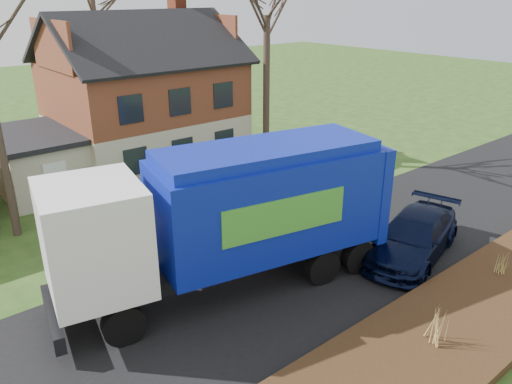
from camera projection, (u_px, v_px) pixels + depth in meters
ground at (293, 271)px, 17.23m from camera, size 120.00×120.00×0.00m
road at (293, 271)px, 17.22m from camera, size 80.00×7.00×0.02m
mulch_verge at (429, 346)px, 13.38m from camera, size 80.00×3.50×0.30m
main_house at (135, 92)px, 26.54m from camera, size 12.95×8.95×9.26m
garbage_truck at (234, 211)px, 15.45m from camera, size 11.17×5.00×4.63m
silver_sedan at (157, 233)px, 18.44m from camera, size 4.41×2.56×1.37m
navy_wagon at (413, 236)px, 17.97m from camera, size 5.80×3.57×1.57m
grass_clump_mid at (438, 326)px, 13.09m from camera, size 0.38×0.31×1.05m
grass_clump_east at (503, 263)px, 16.38m from camera, size 0.31×0.26×0.78m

